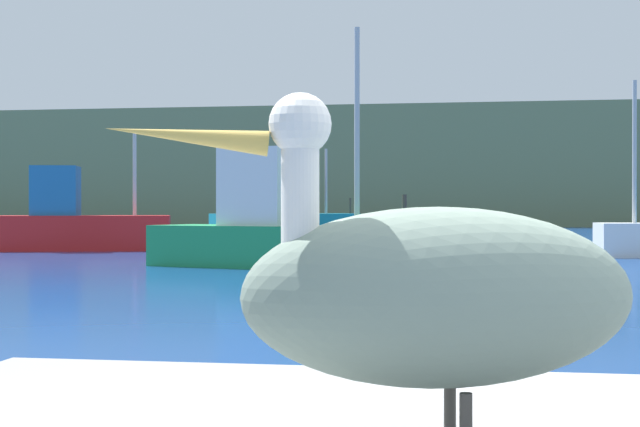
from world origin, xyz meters
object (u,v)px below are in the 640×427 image
object	(u,v)px
pelican	(433,292)
fishing_boat_teal	(284,215)
fishing_boat_green	(278,229)
fishing_boat_red	(76,223)

from	to	relation	value
pelican	fishing_boat_teal	world-z (taller)	fishing_boat_teal
fishing_boat_teal	fishing_boat_green	bearing A→B (deg)	-106.79
fishing_boat_green	fishing_boat_red	xyz separation A→B (m)	(-8.21, 7.59, -0.00)
pelican	fishing_boat_red	bearing A→B (deg)	-80.31
pelican	fishing_boat_red	xyz separation A→B (m)	(-12.85, 27.58, -0.32)
fishing_boat_green	fishing_boat_red	bearing A→B (deg)	155.15
pelican	fishing_boat_green	xyz separation A→B (m)	(-4.65, 19.99, -0.31)
fishing_boat_green	fishing_boat_teal	distance (m)	21.05
fishing_boat_red	fishing_boat_teal	bearing A→B (deg)	56.17
pelican	fishing_boat_green	distance (m)	20.53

